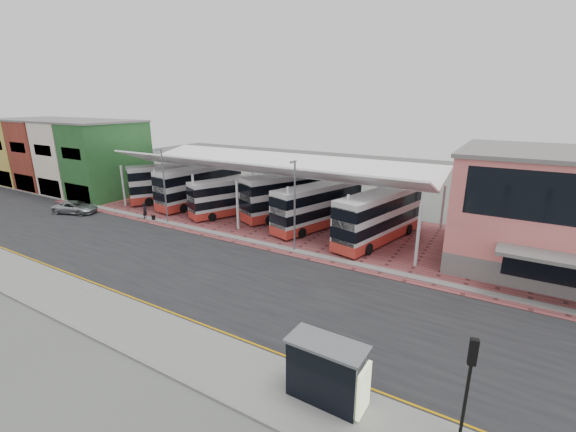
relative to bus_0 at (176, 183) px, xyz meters
The scene contains 25 objects.
ground 24.72m from the bus_0, 34.09° to the right, with size 140.00×140.00×0.00m, color #494C47.
road 25.29m from the bus_0, 35.98° to the right, with size 120.00×14.00×0.02m, color black.
forecourt 22.52m from the bus_0, ahead, with size 72.00×16.00×0.06m, color brown.
sidewalk 30.66m from the bus_0, 48.21° to the right, with size 120.00×4.00×0.14m, color slate.
north_kerb 21.87m from the bus_0, 20.43° to the right, with size 120.00×0.80×0.14m, color slate.
yellow_line_near 29.21m from the bus_0, 45.58° to the right, with size 120.00×0.12×0.01m, color #BD8200.
yellow_line_far 29.00m from the bus_0, 45.17° to the right, with size 120.00×0.12×0.01m, color #BD8200.
canopy 14.75m from the bus_0, ahead, with size 37.00×11.63×7.07m.
shop_green 10.38m from the bus_0, 163.70° to the right, with size 6.40×10.20×10.22m.
shop_cream 16.59m from the bus_0, behind, with size 6.40×10.20×10.22m.
shop_brick 22.96m from the bus_0, behind, with size 6.40×10.20×10.22m.
shop_ochre 29.38m from the bus_0, behind, with size 6.40×10.20×10.22m.
lamp_west 10.03m from the bus_0, 49.71° to the right, with size 0.16×0.90×8.07m.
lamp_east 23.68m from the bus_0, 18.57° to the right, with size 0.16×0.90×8.07m.
bus_0 is the anchor object (origin of this frame).
bus_1 4.24m from the bus_0, ahead, with size 4.32×12.10×4.88m.
bus_2 10.55m from the bus_0, ahead, with size 6.31×10.26×4.20m.
bus_3 16.79m from the bus_0, ahead, with size 7.47×12.00×4.92m.
bus_4 21.19m from the bus_0, ahead, with size 5.69×11.28×4.54m.
bus_5 27.92m from the bus_0, ahead, with size 5.14×11.77×4.73m.
silver_car 12.07m from the bus_0, 119.43° to the right, with size 2.37×5.13×1.43m, color #989B9F.
pedestrian 8.54m from the bus_0, 67.91° to the right, with size 0.67×0.44×1.84m, color black.
suitcase 9.22m from the bus_0, 60.20° to the right, with size 0.33×0.24×0.57m, color black.
bus_shelter 39.75m from the bus_0, 34.52° to the right, with size 3.59×1.70×2.84m.
traffic_signal_west 43.51m from the bus_0, 29.45° to the right, with size 0.34×0.30×4.44m.
Camera 1 is at (17.86, -21.36, 12.84)m, focal length 24.00 mm.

